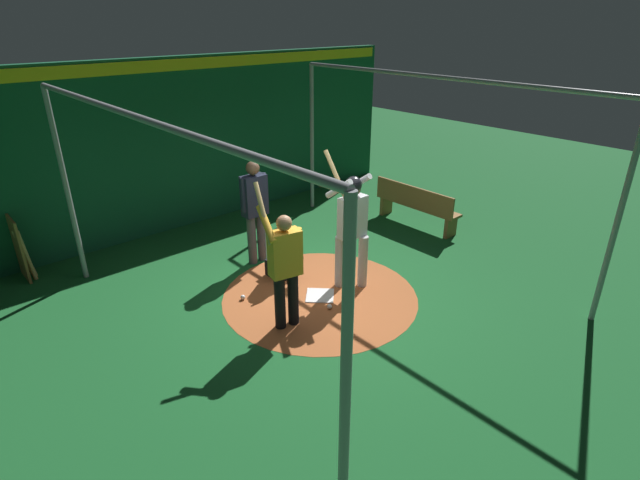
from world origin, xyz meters
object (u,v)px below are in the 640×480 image
object	(u,v)px
home_plate	(320,295)
baseball_1	(330,306)
umpire	(255,207)
visitor	(285,264)
bat_rack	(19,248)
bench	(416,204)
catcher	(283,257)
batter	(352,221)
baseball_0	(243,297)

from	to	relation	value
home_plate	baseball_1	size ratio (longest dim) A/B	5.68
umpire	visitor	size ratio (longest dim) A/B	0.89
baseball_1	home_plate	bearing A→B (deg)	159.29
bat_rack	bench	bearing A→B (deg)	65.46
catcher	visitor	distance (m)	1.53
home_plate	batter	size ratio (longest dim) A/B	0.20
batter	bench	world-z (taller)	batter
batter	catcher	xyz separation A→B (m)	(-0.94, -0.60, -0.75)
visitor	baseball_0	bearing A→B (deg)	-162.43
bat_rack	baseball_0	world-z (taller)	bat_rack
visitor	bat_rack	distance (m)	4.70
baseball_0	umpire	bearing A→B (deg)	134.76
baseball_0	batter	bearing A→B (deg)	63.34
umpire	batter	bearing A→B (deg)	19.78
umpire	baseball_0	bearing A→B (deg)	-45.24
catcher	batter	bearing A→B (deg)	32.66
umpire	visitor	bearing A→B (deg)	-23.93
umpire	visitor	xyz separation A→B (m)	(1.88, -0.83, -0.06)
umpire	baseball_1	xyz separation A→B (m)	(1.98, -0.12, -0.97)
batter	umpire	xyz separation A→B (m)	(-1.68, -0.60, -0.09)
home_plate	batter	world-z (taller)	batter
baseball_1	batter	bearing A→B (deg)	112.61
batter	visitor	xyz separation A→B (m)	(0.19, -1.44, -0.16)
batter	bench	xyz separation A→B (m)	(-0.88, 2.74, -0.66)
bat_rack	bench	world-z (taller)	bat_rack
bench	baseball_0	distance (m)	4.29
catcher	umpire	bearing A→B (deg)	-179.96
umpire	bench	distance (m)	3.48
home_plate	baseball_0	world-z (taller)	baseball_0
catcher	bench	xyz separation A→B (m)	(0.06, 3.34, 0.09)
batter	bat_rack	world-z (taller)	batter
home_plate	batter	distance (m)	1.24
baseball_0	baseball_1	xyz separation A→B (m)	(1.07, 0.81, 0.00)
home_plate	bat_rack	world-z (taller)	bat_rack
home_plate	visitor	distance (m)	1.30
baseball_1	baseball_0	bearing A→B (deg)	-142.93
home_plate	baseball_1	bearing A→B (deg)	-20.71
bat_rack	baseball_1	xyz separation A→B (m)	(4.16, 3.06, -0.45)
catcher	bench	size ratio (longest dim) A/B	0.49
visitor	baseball_1	distance (m)	1.16
catcher	home_plate	bearing A→B (deg)	1.43
umpire	baseball_1	bearing A→B (deg)	-3.36
home_plate	baseball_1	xyz separation A→B (m)	(0.37, -0.14, 0.03)
bat_rack	catcher	bearing A→B (deg)	47.47
catcher	bat_rack	world-z (taller)	bat_rack
visitor	bench	xyz separation A→B (m)	(-1.07, 4.18, -0.50)
catcher	visitor	world-z (taller)	visitor
catcher	bench	world-z (taller)	catcher
batter	catcher	bearing A→B (deg)	-147.34
bench	baseball_0	xyz separation A→B (m)	(0.11, -4.27, -0.41)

